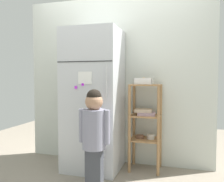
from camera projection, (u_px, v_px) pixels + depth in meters
name	position (u px, v px, depth m)	size (l,w,h in m)	color
ground_plane	(109.00, 170.00, 3.01)	(6.00, 6.00, 0.00)	gray
kitchen_wall_back	(116.00, 80.00, 3.29)	(2.61, 0.03, 2.29)	silver
refrigerator	(93.00, 100.00, 3.04)	(0.70, 0.64, 1.79)	silver
child_standing	(94.00, 129.00, 2.48)	(0.34, 0.25, 1.06)	#3C4048
pantry_shelf_unit	(145.00, 120.00, 3.01)	(0.39, 0.33, 1.10)	#9E7247
fruit_bin	(144.00, 81.00, 3.00)	(0.22, 0.16, 0.08)	white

